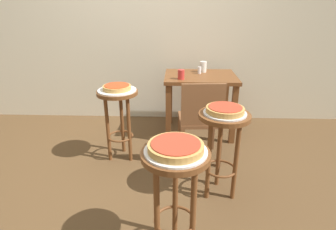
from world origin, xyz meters
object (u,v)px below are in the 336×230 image
object	(u,v)px
pizza_foreground	(176,147)
cup_far_edge	(203,67)
pizza_leftside	(117,87)
serving_plate_foreground	(176,151)
cup_near_edge	(181,74)
stool_leftside	(118,109)
stool_middle	(223,136)
stool_foreground	(175,180)
dining_table	(200,86)
serving_plate_leftside	(117,90)
serving_plate_middle	(225,113)
pizza_middle	(225,110)
wooden_chair	(200,119)
condiment_shaker	(199,70)

from	to	relation	value
pizza_foreground	cup_far_edge	world-z (taller)	cup_far_edge
pizza_foreground	pizza_leftside	xyz separation A→B (m)	(-0.58, 1.16, 0.00)
serving_plate_foreground	cup_near_edge	world-z (taller)	cup_near_edge
stool_leftside	serving_plate_foreground	bearing A→B (deg)	-63.66
pizza_foreground	stool_middle	world-z (taller)	pizza_foreground
stool_foreground	cup_far_edge	bearing A→B (deg)	81.00
stool_middle	cup_near_edge	xyz separation A→B (m)	(-0.32, 1.02, 0.24)
stool_middle	stool_leftside	world-z (taller)	same
dining_table	cup_far_edge	bearing A→B (deg)	76.04
stool_leftside	pizza_leftside	size ratio (longest dim) A/B	2.71
serving_plate_leftside	cup_near_edge	size ratio (longest dim) A/B	3.53
serving_plate_middle	pizza_middle	xyz separation A→B (m)	(0.00, 0.00, 0.03)
serving_plate_middle	serving_plate_foreground	bearing A→B (deg)	-121.50
serving_plate_foreground	pizza_leftside	bearing A→B (deg)	116.34
serving_plate_foreground	cup_far_edge	size ratio (longest dim) A/B	2.80
pizza_leftside	cup_near_edge	distance (m)	0.77
stool_middle	cup_far_edge	bearing A→B (deg)	92.16
pizza_foreground	pizza_leftside	size ratio (longest dim) A/B	1.17
serving_plate_middle	pizza_middle	world-z (taller)	pizza_middle
pizza_foreground	pizza_leftside	world-z (taller)	same
wooden_chair	pizza_middle	bearing A→B (deg)	-75.54
condiment_shaker	wooden_chair	size ratio (longest dim) A/B	0.10
stool_leftside	condiment_shaker	bearing A→B (deg)	40.96
serving_plate_foreground	serving_plate_leftside	distance (m)	1.30
pizza_leftside	cup_far_edge	size ratio (longest dim) A/B	2.10
dining_table	condiment_shaker	world-z (taller)	condiment_shaker
cup_near_edge	wooden_chair	xyz separation A→B (m)	(0.19, -0.50, -0.32)
stool_middle	pizza_leftside	distance (m)	1.12
pizza_middle	serving_plate_leftside	distance (m)	1.10
serving_plate_foreground	stool_leftside	distance (m)	1.31
stool_foreground	serving_plate_leftside	size ratio (longest dim) A/B	1.97
stool_leftside	serving_plate_leftside	bearing A→B (deg)	90.00
dining_table	cup_far_edge	distance (m)	0.26
pizza_foreground	stool_middle	bearing A→B (deg)	58.50
stool_leftside	wooden_chair	size ratio (longest dim) A/B	0.86
stool_middle	dining_table	distance (m)	1.22
pizza_middle	cup_far_edge	world-z (taller)	cup_far_edge
stool_leftside	cup_near_edge	world-z (taller)	cup_near_edge
pizza_foreground	pizza_middle	world-z (taller)	same
stool_leftside	dining_table	bearing A→B (deg)	37.53
stool_foreground	pizza_middle	bearing A→B (deg)	58.50
stool_foreground	stool_middle	size ratio (longest dim) A/B	1.00
serving_plate_foreground	stool_middle	distance (m)	0.73
serving_plate_leftside	wooden_chair	distance (m)	0.85
stool_foreground	condiment_shaker	xyz separation A→B (m)	(0.26, 1.89, 0.23)
stool_middle	serving_plate_leftside	xyz separation A→B (m)	(-0.94, 0.57, 0.19)
stool_middle	cup_far_edge	distance (m)	1.41
condiment_shaker	pizza_foreground	bearing A→B (deg)	-97.92
dining_table	cup_far_edge	size ratio (longest dim) A/B	6.50
serving_plate_foreground	serving_plate_leftside	world-z (taller)	same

